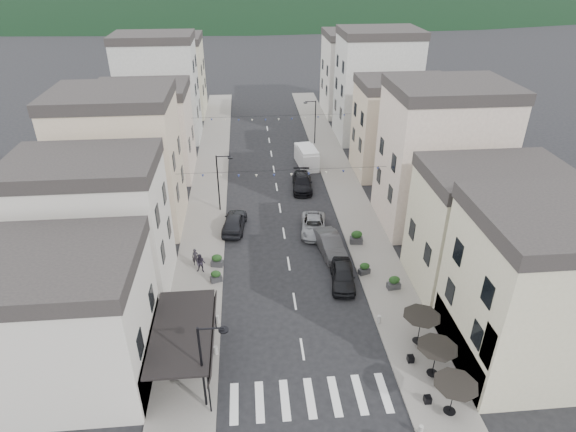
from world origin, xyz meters
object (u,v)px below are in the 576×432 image
parked_car_d (302,182)px  pedestrian_b (201,263)px  pedestrian_a (195,257)px  delivery_van (307,157)px  parked_car_c (314,226)px  parked_car_b (330,244)px  parked_car_e (234,222)px  parked_car_a (343,276)px

parked_car_d → pedestrian_b: 18.09m
pedestrian_a → delivery_van: bearing=59.0°
pedestrian_a → pedestrian_b: (0.51, -1.03, 0.07)m
pedestrian_a → parked_car_c: bearing=22.8°
pedestrian_a → pedestrian_b: pedestrian_b is taller
parked_car_b → parked_car_d: size_ratio=0.96×
parked_car_e → pedestrian_a: 6.55m
parked_car_a → parked_car_d: 17.52m
parked_car_e → pedestrian_b: 7.27m
parked_car_d → parked_car_e: 11.09m
parked_car_d → parked_car_c: bearing=-85.8°
pedestrian_a → pedestrian_b: bearing=-64.6°
delivery_van → pedestrian_a: (-11.87, -20.37, -0.31)m
parked_car_a → delivery_van: delivery_van is taller
parked_car_a → delivery_van: 23.87m
delivery_van → pedestrian_b: delivery_van is taller
parked_car_b → parked_car_c: 3.68m
parked_car_b → parked_car_c: (-0.96, 3.55, -0.14)m
parked_car_e → pedestrian_b: (-2.67, -6.76, 0.11)m
parked_car_b → pedestrian_b: pedestrian_b is taller
parked_car_d → pedestrian_a: (-10.58, -13.99, 0.13)m
pedestrian_a → parked_car_b: bearing=4.5°
delivery_van → pedestrian_b: size_ratio=3.16×
parked_car_c → parked_car_e: bearing=178.5°
parked_car_b → pedestrian_a: (-11.54, -1.07, 0.06)m
parked_car_d → delivery_van: bearing=82.8°
parked_car_b → parked_car_c: size_ratio=1.01×
pedestrian_b → pedestrian_a: bearing=127.6°
parked_car_a → pedestrian_b: 11.56m
parked_car_d → parked_car_e: size_ratio=1.06×
parked_car_a → parked_car_d: size_ratio=0.88×
parked_car_a → parked_car_c: (-1.22, 8.11, -0.09)m
parked_car_b → delivery_van: size_ratio=0.95×
parked_car_e → pedestrian_a: (-3.18, -5.73, 0.04)m
parked_car_b → parked_car_c: bearing=97.2°
parked_car_b → pedestrian_a: parked_car_b is taller
parked_car_e → parked_car_b: bearing=158.9°
parked_car_c → delivery_van: (1.29, 15.75, 0.50)m
parked_car_a → pedestrian_b: pedestrian_b is taller
parked_car_c → parked_car_a: bearing=-74.5°
parked_car_a → pedestrian_b: size_ratio=2.74×
parked_car_a → parked_car_e: parked_car_e is taller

